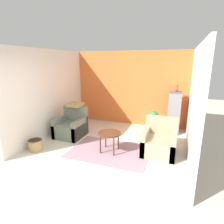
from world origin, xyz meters
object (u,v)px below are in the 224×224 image
Objects in this scene: armchair_left at (71,127)px; armchair_right at (159,143)px; coffee_table at (109,135)px; wicker_basket at (35,145)px; parrot at (176,88)px; potted_plant at (153,120)px; birdcage at (174,113)px.

armchair_left and armchair_right have the same top height.
coffee_table is 1.99m from wicker_basket.
parrot reaches higher than wicker_basket.
armchair_left is 1.24m from wicker_basket.
wicker_basket is at bearing -107.04° from armchair_left.
parrot is 0.36× the size of potted_plant.
potted_plant is (-0.62, -0.15, -1.06)m from parrot.
armchair_right is at bearing 17.15° from wicker_basket.
wicker_basket is (-3.08, -0.95, -0.13)m from armchair_right.
birdcage is (0.26, 1.62, 0.38)m from armchair_right.
potted_plant is at bearing 65.14° from coffee_table.
coffee_table is 2.22× the size of parrot.
coffee_table is 0.43× the size of birdcage.
armchair_left is 2.49× the size of wicker_basket.
coffee_table is 0.65× the size of armchair_right.
armchair_right is at bearing -99.18° from birdcage.
armchair_right is at bearing 16.73° from coffee_table.
birdcage is at bearing 13.59° from potted_plant.
wicker_basket is at bearing -138.33° from potted_plant.
potted_plant is 2.00× the size of wicker_basket.
parrot is (0.00, 0.00, 0.81)m from birdcage.
coffee_table is 2.48m from birdcage.
coffee_table is at bearing -114.86° from potted_plant.
potted_plant is at bearing 41.67° from wicker_basket.
parrot is (2.98, 1.40, 1.20)m from armchair_left.
potted_plant reaches higher than coffee_table.
armchair_left is 3.43× the size of parrot.
parrot is 4.42m from wicker_basket.
armchair_left is at bearing 158.76° from coffee_table.
wicker_basket is (-3.34, -2.57, -0.51)m from birdcage.
birdcage is 0.81m from parrot.
parrot is (0.26, 1.62, 1.20)m from armchair_right.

